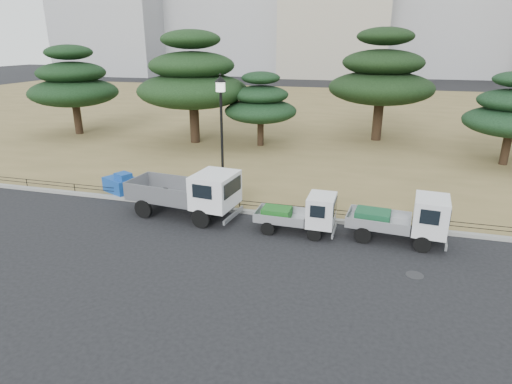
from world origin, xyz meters
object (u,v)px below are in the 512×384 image
(truck_large, at_px, (189,191))
(truck_kei_front, at_px, (302,214))
(tarp_pile, at_px, (121,184))
(street_lamp, at_px, (221,121))
(truck_kei_rear, at_px, (404,219))

(truck_large, xyz_separation_m, truck_kei_front, (5.16, -0.38, -0.36))
(tarp_pile, bearing_deg, street_lamp, -4.66)
(truck_large, bearing_deg, truck_kei_rear, 5.91)
(truck_large, bearing_deg, truck_kei_front, 2.34)
(tarp_pile, bearing_deg, truck_kei_front, -12.62)
(truck_kei_front, height_order, tarp_pile, truck_kei_front)
(truck_kei_rear, bearing_deg, truck_large, -175.32)
(truck_large, bearing_deg, street_lamp, 56.27)
(truck_large, xyz_separation_m, tarp_pile, (-4.65, 1.82, -0.64))
(truck_large, height_order, truck_kei_rear, truck_large)
(truck_kei_front, xyz_separation_m, street_lamp, (-4.02, 1.72, 3.33))
(street_lamp, bearing_deg, truck_kei_rear, -10.22)
(truck_kei_front, height_order, truck_kei_rear, truck_kei_rear)
(street_lamp, height_order, tarp_pile, street_lamp)
(truck_kei_rear, height_order, street_lamp, street_lamp)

